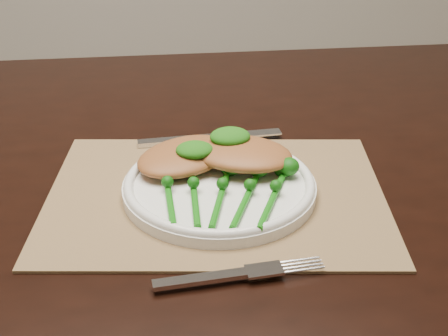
{
  "coord_description": "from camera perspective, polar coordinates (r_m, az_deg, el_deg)",
  "views": [
    {
      "loc": [
        -0.08,
        -0.88,
        1.15
      ],
      "look_at": [
        0.0,
        -0.2,
        0.78
      ],
      "focal_mm": 50.0,
      "sensor_mm": 36.0,
      "label": 1
    }
  ],
  "objects": [
    {
      "name": "fork",
      "position": [
        0.64,
        2.44,
        -9.5
      ],
      "size": [
        0.18,
        0.03,
        0.01
      ],
      "rotation": [
        0.0,
        0.0,
        0.09
      ],
      "color": "silver",
      "rests_on": "placemat"
    },
    {
      "name": "broccolini_bundle",
      "position": [
        0.73,
        -0.35,
        -2.75
      ],
      "size": [
        0.17,
        0.19,
        0.04
      ],
      "rotation": [
        0.0,
        0.0,
        -0.2
      ],
      "color": "#11650D",
      "rests_on": "dinner_plate"
    },
    {
      "name": "pesto_dollop_left",
      "position": [
        0.78,
        -2.72,
        1.68
      ],
      "size": [
        0.05,
        0.04,
        0.02
      ],
      "primitive_type": "ellipsoid",
      "color": "#124C0A",
      "rests_on": "chicken_fillet_left"
    },
    {
      "name": "knife",
      "position": [
        0.9,
        -2.55,
        2.69
      ],
      "size": [
        0.21,
        0.03,
        0.01
      ],
      "rotation": [
        0.0,
        0.0,
        0.07
      ],
      "color": "silver",
      "rests_on": "placemat"
    },
    {
      "name": "pesto_dollop_right",
      "position": [
        0.8,
        0.56,
        2.9
      ],
      "size": [
        0.05,
        0.04,
        0.02
      ],
      "primitive_type": "ellipsoid",
      "color": "#124C0A",
      "rests_on": "chicken_fillet_right"
    },
    {
      "name": "dinner_plate",
      "position": [
        0.77,
        -0.43,
        -1.59
      ],
      "size": [
        0.24,
        0.24,
        0.02
      ],
      "color": "white",
      "rests_on": "placemat"
    },
    {
      "name": "chicken_fillet_right",
      "position": [
        0.79,
        1.49,
        1.38
      ],
      "size": [
        0.16,
        0.14,
        0.03
      ],
      "primitive_type": "ellipsoid",
      "rotation": [
        0.0,
        0.0,
        -0.43
      ],
      "color": "#9D5C2D",
      "rests_on": "dinner_plate"
    },
    {
      "name": "placemat",
      "position": [
        0.77,
        -0.73,
        -2.51
      ],
      "size": [
        0.45,
        0.35,
        0.0
      ],
      "primitive_type": "cube",
      "rotation": [
        0.0,
        0.0,
        -0.12
      ],
      "color": "olive",
      "rests_on": "dining_table"
    },
    {
      "name": "chicken_fillet_left",
      "position": [
        0.8,
        -3.57,
        1.11
      ],
      "size": [
        0.16,
        0.15,
        0.03
      ],
      "primitive_type": "ellipsoid",
      "rotation": [
        0.0,
        0.0,
        0.58
      ],
      "color": "#9D5C2D",
      "rests_on": "dinner_plate"
    }
  ]
}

